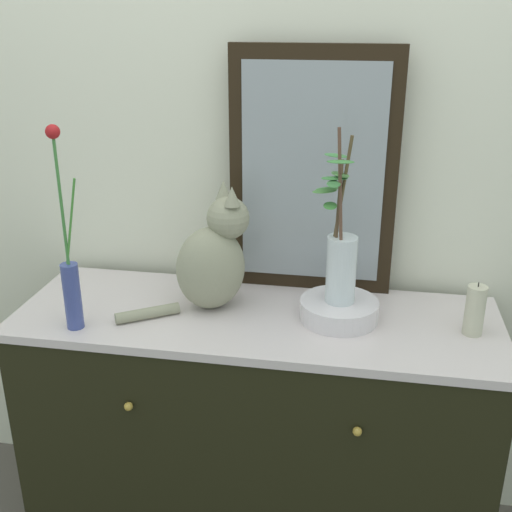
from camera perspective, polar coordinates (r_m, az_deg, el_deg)
The scene contains 8 objects.
wall_back at distance 1.94m, azimuth 1.66°, elevation 11.96°, with size 4.40×0.08×2.60m, color silver.
sideboard at distance 2.02m, azimuth -0.00°, elevation -15.63°, with size 1.37×0.50×0.81m.
mirror_leaning at distance 1.86m, azimuth 5.14°, elevation 7.43°, with size 0.49×0.03×0.72m.
cat_sitting at distance 1.79m, azimuth -3.91°, elevation -0.21°, with size 0.37×0.29×0.37m.
vase_slim_green at distance 1.74m, azimuth -16.48°, elevation -1.80°, with size 0.07×0.05×0.55m.
bowl_porcelain at distance 1.78m, azimuth 7.52°, elevation -4.86°, with size 0.22×0.22×0.06m, color silver.
vase_glass_clear at distance 1.72m, azimuth 7.66°, elevation -0.28°, with size 0.13×0.14×0.48m.
candle_pillar at distance 1.77m, azimuth 19.21°, elevation -4.68°, with size 0.05×0.05×0.15m.
Camera 1 is at (0.28, -1.58, 1.63)m, focal length 44.16 mm.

